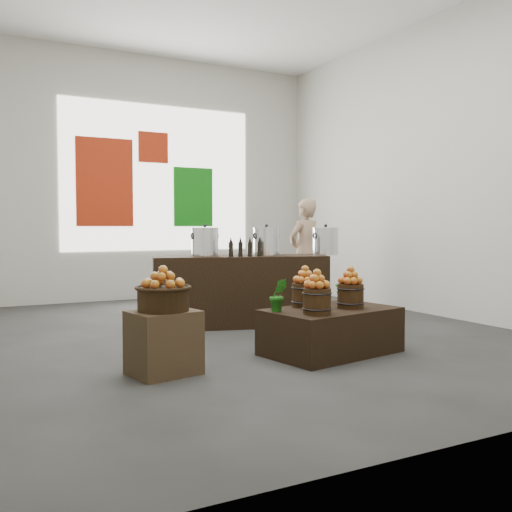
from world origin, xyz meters
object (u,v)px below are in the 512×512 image
wicker_basket (163,299)px  counter (240,290)px  display_table (331,331)px  shopper (305,252)px  stock_pot_left (205,243)px  stock_pot_right (325,242)px  stock_pot_center (266,242)px  crate (164,343)px

wicker_basket → counter: (1.56, 1.79, -0.19)m
wicker_basket → display_table: size_ratio=0.34×
shopper → counter: bearing=20.4°
stock_pot_left → stock_pot_right: same height
stock_pot_center → stock_pot_right: same height
stock_pot_left → stock_pot_center: same height
wicker_basket → stock_pot_left: (1.15, 1.90, 0.39)m
display_table → counter: counter is taller
display_table → stock_pot_center: 1.88m
crate → shopper: shopper is taller
wicker_basket → shopper: 4.31m
stock_pot_center → counter: bearing=163.6°
stock_pot_center → wicker_basket: bearing=-137.9°
wicker_basket → display_table: 1.69m
stock_pot_left → shopper: 2.27m
stock_pot_center → stock_pot_left: bearing=163.6°
display_table → shopper: size_ratio=0.76×
counter → stock_pot_left: bearing=-180.0°
wicker_basket → counter: 2.38m
wicker_basket → stock_pot_right: 3.01m
wicker_basket → stock_pot_right: (2.59, 1.48, 0.39)m
crate → stock_pot_right: (2.59, 1.48, 0.75)m
wicker_basket → stock_pot_center: 2.55m
stock_pot_right → counter: bearing=163.6°
stock_pot_left → display_table: bearing=-75.5°
crate → stock_pot_center: 2.63m
display_table → stock_pot_right: stock_pot_right is taller
display_table → crate: bearing=169.6°
crate → stock_pot_right: 3.08m
crate → stock_pot_left: 2.35m
stock_pot_right → shopper: (0.59, 1.41, -0.20)m
counter → shopper: size_ratio=1.28×
crate → wicker_basket: 0.35m
counter → stock_pot_right: bearing=-0.0°
wicker_basket → shopper: (3.19, 2.89, 0.20)m
shopper → stock_pot_right: bearing=53.4°
stock_pot_right → display_table: bearing=-122.7°
display_table → stock_pot_left: 2.12m
counter → stock_pot_left: stock_pot_left is taller
display_table → stock_pot_left: bearing=94.1°
crate → stock_pot_right: size_ratio=1.62×
display_table → shopper: (1.54, 2.89, 0.59)m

